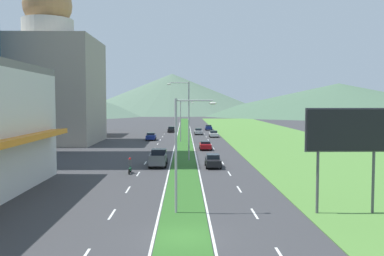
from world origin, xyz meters
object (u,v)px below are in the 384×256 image
object	(u,v)px
car_0	(151,136)
car_6	(209,127)
car_2	(205,145)
car_7	(214,134)
street_lamp_near	(181,147)
street_lamp_mid	(187,116)
car_5	(213,161)
car_3	(171,129)
car_1	(198,131)
pickup_truck_0	(158,158)
street_lamp_far	(182,118)
motorcycle_rider	(130,167)
billboard_roadside	(347,134)

from	to	relation	value
car_0	car_6	bearing A→B (deg)	-23.83
car_2	car_7	distance (m)	25.48
street_lamp_near	street_lamp_mid	bearing A→B (deg)	88.84
street_lamp_mid	car_5	size ratio (longest dim) A/B	2.37
street_lamp_near	car_3	size ratio (longest dim) A/B	1.74
car_1	car_2	size ratio (longest dim) A/B	0.95
car_2	car_5	size ratio (longest dim) A/B	0.98
car_3	pickup_truck_0	distance (m)	59.10
street_lamp_far	car_3	world-z (taller)	street_lamp_far
car_5	pickup_truck_0	xyz separation A→B (m)	(-6.79, 1.23, 0.18)
car_1	motorcycle_rider	bearing A→B (deg)	-9.60
street_lamp_far	car_6	distance (m)	36.51
street_lamp_near	car_0	xyz separation A→B (m)	(-6.84, 57.99, -4.00)
car_1	motorcycle_rider	size ratio (longest dim) A/B	2.12
street_lamp_near	car_6	size ratio (longest dim) A/B	1.87
street_lamp_mid	car_7	bearing A→B (deg)	80.65
street_lamp_near	car_7	distance (m)	66.12
street_lamp_mid	car_2	bearing A→B (deg)	76.42
street_lamp_near	car_7	world-z (taller)	street_lamp_near
car_5	motorcycle_rider	distance (m)	10.56
street_lamp_near	street_lamp_far	bearing A→B (deg)	90.25
car_5	street_lamp_far	bearing A→B (deg)	-173.09
street_lamp_near	car_6	distance (m)	90.02
car_3	street_lamp_near	bearing A→B (deg)	-177.70
street_lamp_far	billboard_roadside	distance (m)	55.78
car_1	car_6	distance (m)	16.66
car_6	billboard_roadside	bearing A→B (deg)	2.93
car_1	motorcycle_rider	xyz separation A→B (m)	(-9.54, -56.41, -0.04)
street_lamp_near	car_1	size ratio (longest dim) A/B	1.95
street_lamp_mid	car_6	world-z (taller)	street_lamp_mid
car_1	car_3	size ratio (longest dim) A/B	0.89
car_2	car_3	bearing A→B (deg)	-170.32
car_3	car_6	bearing A→B (deg)	-52.37
car_2	car_7	bearing A→B (deg)	172.92
street_lamp_mid	street_lamp_far	distance (m)	27.10
car_6	motorcycle_rider	world-z (taller)	motorcycle_rider
car_3	car_6	size ratio (longest dim) A/B	1.07
car_0	car_3	world-z (taller)	car_0
street_lamp_far	car_5	bearing A→B (deg)	-83.09
car_5	pickup_truck_0	bearing A→B (deg)	-100.24
billboard_roadside	car_5	size ratio (longest dim) A/B	1.67
car_0	pickup_truck_0	xyz separation A→B (m)	(3.79, -35.47, 0.17)
street_lamp_near	car_6	xyz separation A→B (m)	(7.14, 89.64, -4.04)
street_lamp_far	car_5	size ratio (longest dim) A/B	1.81
car_7	billboard_roadside	bearing A→B (deg)	4.20
car_5	car_6	world-z (taller)	car_5
car_2	motorcycle_rider	distance (m)	25.32
pickup_truck_0	street_lamp_far	bearing A→B (deg)	-5.08
car_0	car_5	size ratio (longest dim) A/B	0.95
car_0	pickup_truck_0	size ratio (longest dim) A/B	0.80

